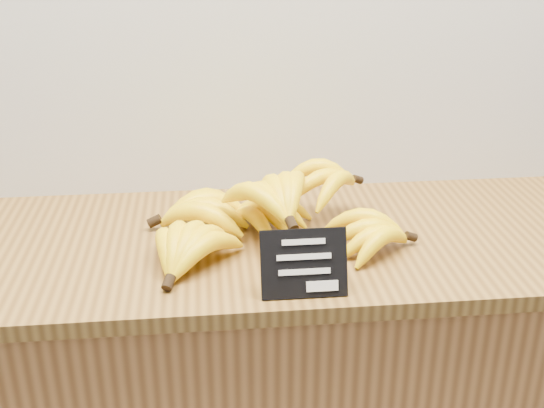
{
  "coord_description": "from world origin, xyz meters",
  "views": [
    {
      "loc": [
        -0.18,
        1.56,
        1.52
      ],
      "look_at": [
        -0.06,
        2.7,
        1.02
      ],
      "focal_mm": 45.0,
      "sensor_mm": 36.0,
      "label": 1
    }
  ],
  "objects": [
    {
      "name": "counter_top",
      "position": [
        -0.06,
        2.75,
        0.92
      ],
      "size": [
        1.45,
        0.54,
        0.03
      ],
      "primitive_type": "cube",
      "color": "brown",
      "rests_on": "counter"
    },
    {
      "name": "chalkboard_sign",
      "position": [
        -0.02,
        2.53,
        0.98
      ],
      "size": [
        0.14,
        0.05,
        0.11
      ],
      "primitive_type": "cube",
      "rotation": [
        -0.35,
        0.0,
        0.0
      ],
      "color": "black",
      "rests_on": "counter_top"
    },
    {
      "name": "banana_pile",
      "position": [
        -0.08,
        2.75,
        0.98
      ],
      "size": [
        0.56,
        0.38,
        0.12
      ],
      "color": "yellow",
      "rests_on": "counter_top"
    }
  ]
}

